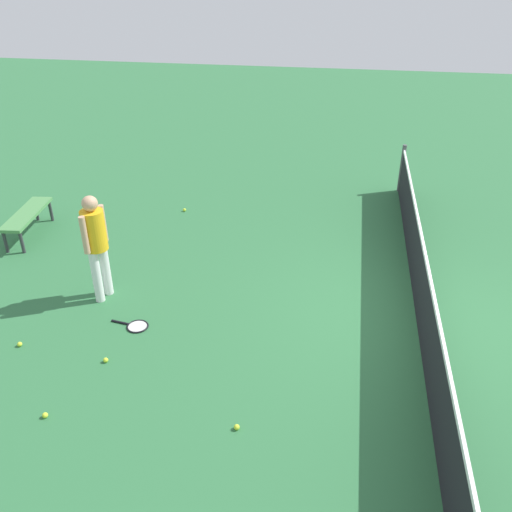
# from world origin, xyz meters

# --- Properties ---
(ground_plane) EXTENTS (40.00, 40.00, 0.00)m
(ground_plane) POSITION_xyz_m (0.00, 0.00, 0.00)
(ground_plane) COLOR #2D6B3D
(court_net) EXTENTS (10.09, 0.09, 1.07)m
(court_net) POSITION_xyz_m (0.00, 0.00, 0.50)
(court_net) COLOR #4C4C51
(court_net) RESTS_ON ground_plane
(player_near_side) EXTENTS (0.53, 0.41, 1.70)m
(player_near_side) POSITION_xyz_m (0.23, -4.77, 1.01)
(player_near_side) COLOR white
(player_near_side) RESTS_ON ground_plane
(tennis_racket_near_player) EXTENTS (0.36, 0.60, 0.03)m
(tennis_racket_near_player) POSITION_xyz_m (0.89, -4.00, 0.01)
(tennis_racket_near_player) COLOR black
(tennis_racket_near_player) RESTS_ON ground_plane
(tennis_ball_near_player) EXTENTS (0.07, 0.07, 0.07)m
(tennis_ball_near_player) POSITION_xyz_m (1.58, -5.40, 0.03)
(tennis_ball_near_player) COLOR #C6E033
(tennis_ball_near_player) RESTS_ON ground_plane
(tennis_ball_by_net) EXTENTS (0.07, 0.07, 0.07)m
(tennis_ball_by_net) POSITION_xyz_m (2.50, -2.18, 0.03)
(tennis_ball_by_net) COLOR #C6E033
(tennis_ball_by_net) RESTS_ON ground_plane
(tennis_ball_midcourt) EXTENTS (0.07, 0.07, 0.07)m
(tennis_ball_midcourt) POSITION_xyz_m (1.69, -4.11, 0.03)
(tennis_ball_midcourt) COLOR #C6E033
(tennis_ball_midcourt) RESTS_ON ground_plane
(tennis_ball_baseline) EXTENTS (0.07, 0.07, 0.07)m
(tennis_ball_baseline) POSITION_xyz_m (2.72, -4.39, 0.03)
(tennis_ball_baseline) COLOR #C6E033
(tennis_ball_baseline) RESTS_ON ground_plane
(tennis_ball_stray_left) EXTENTS (0.07, 0.07, 0.07)m
(tennis_ball_stray_left) POSITION_xyz_m (-3.07, -4.47, 0.03)
(tennis_ball_stray_left) COLOR #C6E033
(tennis_ball_stray_left) RESTS_ON ground_plane
(courtside_bench) EXTENTS (1.54, 0.59, 0.48)m
(courtside_bench) POSITION_xyz_m (-1.49, -7.03, 0.42)
(courtside_bench) COLOR #4C8C4C
(courtside_bench) RESTS_ON ground_plane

